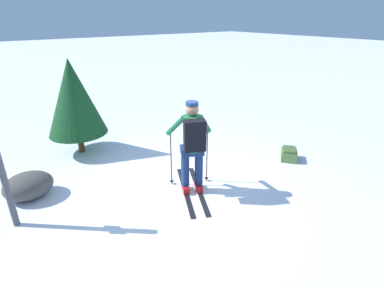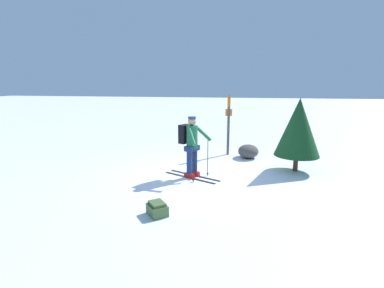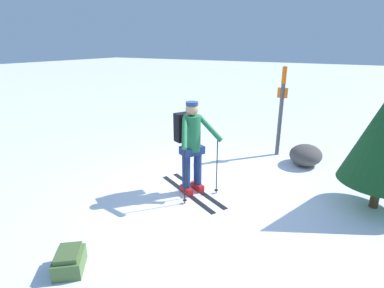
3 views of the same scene
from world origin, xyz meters
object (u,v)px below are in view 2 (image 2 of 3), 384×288
Objects in this scene: dropped_backpack at (157,209)px; trail_marker at (229,120)px; pine_tree at (298,127)px; skier at (191,142)px; rock_boulder at (248,151)px.

dropped_backpack is 5.59m from trail_marker.
trail_marker is at bearing -12.08° from dropped_backpack.
dropped_backpack is at bearing 137.92° from pine_tree.
trail_marker is 0.98× the size of pine_tree.
skier is at bearing 162.16° from trail_marker.
skier is 0.80× the size of trail_marker.
rock_boulder is at bearing 44.79° from pine_tree.
skier is at bearing 109.29° from pine_tree.
trail_marker is at bearing 50.71° from pine_tree.
pine_tree reaches higher than trail_marker.
skier is at bearing 146.26° from rock_boulder.
dropped_backpack is 0.25× the size of pine_tree.
skier is 2.95m from trail_marker.
pine_tree is (-1.74, -2.12, 0.07)m from trail_marker.
rock_boulder is at bearing -33.74° from skier.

